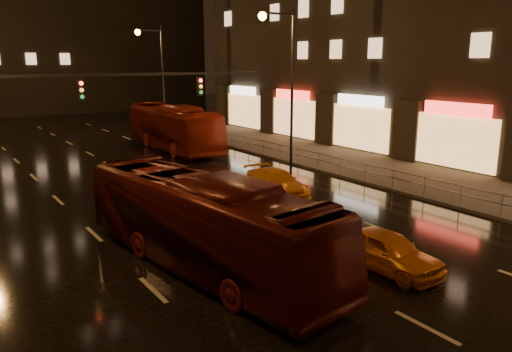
# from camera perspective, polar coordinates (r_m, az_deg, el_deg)

# --- Properties ---
(ground) EXTENTS (140.00, 140.00, 0.00)m
(ground) POSITION_cam_1_polar(r_m,az_deg,el_deg) (26.21, -10.01, -2.05)
(ground) COLOR black
(ground) RESTS_ON ground
(sidewalk_right) EXTENTS (7.00, 70.00, 0.15)m
(sidewalk_right) POSITION_cam_1_polar(r_m,az_deg,el_deg) (30.59, 17.96, -0.19)
(sidewalk_right) COLOR #38332D
(sidewalk_right) RESTS_ON ground
(traffic_signal) EXTENTS (15.31, 0.32, 6.20)m
(traffic_signal) POSITION_cam_1_polar(r_m,az_deg,el_deg) (23.84, -21.71, 7.33)
(traffic_signal) COLOR black
(traffic_signal) RESTS_ON ground
(railing_right) EXTENTS (0.05, 56.00, 1.00)m
(railing_right) POSITION_cam_1_polar(r_m,az_deg,el_deg) (29.97, 9.64, 1.61)
(railing_right) COLOR #99999E
(railing_right) RESTS_ON sidewalk_right
(bus_red) EXTENTS (4.07, 11.45, 3.12)m
(bus_red) POSITION_cam_1_polar(r_m,az_deg,el_deg) (16.46, -5.98, -5.32)
(bus_red) COLOR #4E100B
(bus_red) RESTS_ON ground
(bus_curb) EXTENTS (3.41, 12.45, 3.44)m
(bus_curb) POSITION_cam_1_polar(r_m,az_deg,el_deg) (39.23, -9.44, 5.50)
(bus_curb) COLOR maroon
(bus_curb) RESTS_ON ground
(taxi_near) EXTENTS (1.70, 3.95, 1.33)m
(taxi_near) POSITION_cam_1_polar(r_m,az_deg,el_deg) (17.03, 14.71, -8.25)
(taxi_near) COLOR orange
(taxi_near) RESTS_ON ground
(taxi_far) EXTENTS (2.05, 4.47, 1.27)m
(taxi_far) POSITION_cam_1_polar(r_m,az_deg,el_deg) (25.69, 2.38, -0.71)
(taxi_far) COLOR orange
(taxi_far) RESTS_ON ground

